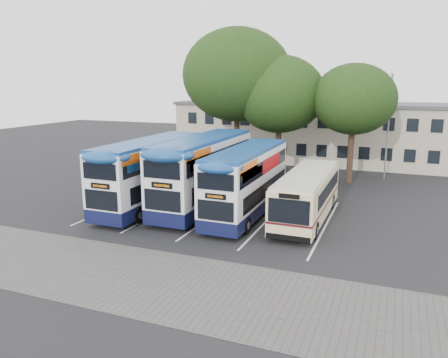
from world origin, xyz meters
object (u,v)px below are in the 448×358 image
tree_left (237,75)px  bus_single (308,193)px  lamp_post (389,121)px  bus_dd_left (151,170)px  tree_right (354,99)px  bus_dd_right (247,179)px  tree_mid (280,94)px  bus_dd_mid (204,169)px

tree_left → bus_single: (8.80, -11.40, -7.24)m
lamp_post → tree_left: (-12.87, -2.50, 3.82)m
lamp_post → bus_dd_left: 20.96m
tree_left → tree_right: tree_left is taller
tree_left → bus_dd_right: size_ratio=1.27×
tree_mid → bus_dd_mid: size_ratio=0.93×
bus_single → tree_left: bearing=127.6°
lamp_post → tree_mid: bearing=-163.8°
bus_dd_left → bus_single: (10.35, 1.08, -0.84)m
tree_right → bus_dd_mid: tree_right is taller
tree_mid → bus_single: bearing=-66.8°
bus_single → lamp_post: bearing=73.6°
bus_dd_right → bus_single: bus_dd_right is taller
lamp_post → bus_dd_right: 16.69m
bus_dd_left → tree_left: bearing=82.9°
bus_dd_right → lamp_post: bearing=61.7°
tree_left → bus_dd_mid: (1.81, -11.27, -6.29)m
lamp_post → bus_dd_left: size_ratio=0.83×
tree_left → bus_dd_right: bearing=-67.1°
tree_left → bus_dd_right: tree_left is taller
tree_right → tree_left: bearing=179.0°
bus_dd_mid → tree_right: bearing=53.1°
bus_dd_right → bus_single: size_ratio=1.04×
tree_right → bus_single: 12.47m
lamp_post → tree_left: bearing=-169.0°
bus_dd_left → bus_dd_right: 6.65m
tree_right → bus_single: size_ratio=1.00×
tree_mid → tree_right: 6.20m
lamp_post → tree_right: bearing=-135.6°
tree_mid → tree_right: (6.19, -0.07, -0.33)m
tree_right → bus_dd_mid: (-8.34, -11.09, -4.31)m
lamp_post → bus_single: lamp_post is taller
lamp_post → bus_dd_mid: 17.84m
bus_single → tree_right: bearing=83.1°
tree_right → bus_dd_right: bearing=-113.2°
bus_dd_right → bus_single: (3.71, 0.60, -0.70)m
bus_dd_right → bus_dd_mid: bearing=167.4°
lamp_post → bus_dd_mid: size_ratio=0.80×
tree_left → tree_right: 10.34m
lamp_post → tree_left: size_ratio=0.70×
bus_dd_left → bus_dd_mid: bearing=19.9°
tree_right → bus_dd_left: bearing=-133.5°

